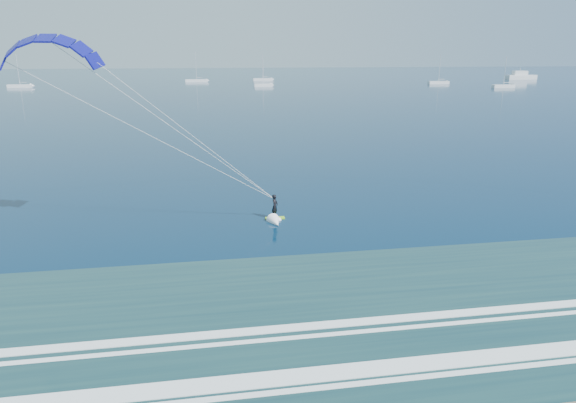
% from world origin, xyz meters
% --- Properties ---
extents(kitesurfer_rig, '(21.35, 4.16, 15.67)m').
position_xyz_m(kitesurfer_rig, '(-9.17, 26.07, 8.35)').
color(kitesurfer_rig, '#8BDD1A').
rests_on(kitesurfer_rig, ground).
extents(motor_yacht, '(15.25, 4.07, 6.27)m').
position_xyz_m(motor_yacht, '(153.63, 229.81, 1.66)').
color(motor_yacht, white).
rests_on(motor_yacht, ground).
extents(sailboat_1, '(9.16, 2.40, 12.52)m').
position_xyz_m(sailboat_1, '(-75.63, 205.67, 0.69)').
color(sailboat_1, white).
rests_on(sailboat_1, ground).
extents(sailboat_2, '(10.18, 2.40, 13.52)m').
position_xyz_m(sailboat_2, '(-7.88, 233.70, 0.69)').
color(sailboat_2, white).
rests_on(sailboat_2, ground).
extents(sailboat_3, '(7.32, 2.40, 10.34)m').
position_xyz_m(sailboat_3, '(18.53, 195.17, 0.67)').
color(sailboat_3, white).
rests_on(sailboat_3, ground).
extents(sailboat_4, '(9.40, 2.40, 12.69)m').
position_xyz_m(sailboat_4, '(23.62, 239.06, 0.69)').
color(sailboat_4, white).
rests_on(sailboat_4, ground).
extents(sailboat_5, '(9.10, 2.40, 12.37)m').
position_xyz_m(sailboat_5, '(95.86, 201.02, 0.69)').
color(sailboat_5, white).
rests_on(sailboat_5, ground).
extents(sailboat_6, '(8.70, 2.40, 11.79)m').
position_xyz_m(sailboat_6, '(109.70, 173.62, 0.68)').
color(sailboat_6, white).
rests_on(sailboat_6, ground).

